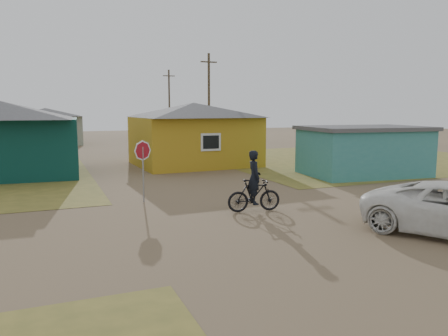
{
  "coord_description": "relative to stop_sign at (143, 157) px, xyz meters",
  "views": [
    {
      "loc": [
        -6.18,
        -12.1,
        3.52
      ],
      "look_at": [
        0.03,
        3.0,
        1.3
      ],
      "focal_mm": 35.0,
      "sensor_mm": 36.0,
      "label": 1
    }
  ],
  "objects": [
    {
      "name": "house_yellow",
      "position": [
        5.31,
        9.9,
        0.27
      ],
      "size": [
        7.72,
        6.76,
        3.9
      ],
      "color": "#B58C1B",
      "rests_on": "ground"
    },
    {
      "name": "ground",
      "position": [
        2.81,
        -4.09,
        -1.74
      ],
      "size": [
        120.0,
        120.0,
        0.0
      ],
      "primitive_type": "plane",
      "color": "brown"
    },
    {
      "name": "house_beige_east",
      "position": [
        12.81,
        35.91,
        0.12
      ],
      "size": [
        6.95,
        6.05,
        3.6
      ],
      "color": "gray",
      "rests_on": "ground"
    },
    {
      "name": "shed_turquoise",
      "position": [
        12.31,
        2.41,
        -0.43
      ],
      "size": [
        6.71,
        4.93,
        2.6
      ],
      "color": "teal",
      "rests_on": "ground"
    },
    {
      "name": "cyclist",
      "position": [
        3.2,
        -2.96,
        -0.97
      ],
      "size": [
        1.93,
        0.79,
        2.12
      ],
      "color": "black",
      "rests_on": "ground"
    },
    {
      "name": "grass_ne",
      "position": [
        16.81,
        8.91,
        -1.73
      ],
      "size": [
        20.0,
        18.0,
        0.0
      ],
      "primitive_type": "cube",
      "color": "olive",
      "rests_on": "ground"
    },
    {
      "name": "stop_sign",
      "position": [
        0.0,
        0.0,
        0.0
      ],
      "size": [
        0.77,
        0.09,
        2.35
      ],
      "color": "gray",
      "rests_on": "ground"
    },
    {
      "name": "utility_pole_far",
      "position": [
        10.31,
        33.91,
        2.4
      ],
      "size": [
        1.4,
        0.2,
        8.0
      ],
      "color": "#493C2B",
      "rests_on": "ground"
    },
    {
      "name": "house_pale_west",
      "position": [
        -3.19,
        29.91,
        0.12
      ],
      "size": [
        7.04,
        6.15,
        3.6
      ],
      "color": "gray",
      "rests_on": "ground"
    },
    {
      "name": "utility_pole_near",
      "position": [
        9.31,
        17.91,
        2.4
      ],
      "size": [
        1.4,
        0.2,
        8.0
      ],
      "color": "#493C2B",
      "rests_on": "ground"
    }
  ]
}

